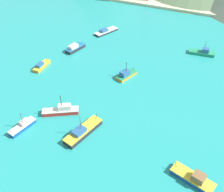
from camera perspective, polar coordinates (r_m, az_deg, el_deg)
The scene contains 11 objects.
ground at distance 71.96m, azimuth 2.17°, elevation -5.14°, with size 260.00×280.00×0.50m.
fishing_boat_1 at distance 102.40m, azimuth -7.71°, elevation 9.89°, with size 4.66×8.47×2.38m.
fishing_boat_3 at distance 67.98m, azimuth -6.08°, elevation -7.30°, with size 5.65×11.55×6.30m.
fishing_boat_4 at distance 86.67m, azimuth 2.94°, elevation 4.44°, with size 4.95×7.83×5.56m.
fishing_boat_5 at distance 94.25m, azimuth -14.45°, elevation 6.12°, with size 2.40×7.50×2.04m.
fishing_boat_6 at distance 72.57m, azimuth -18.06°, elevation -5.96°, with size 3.58×7.60×5.08m.
fishing_boat_8 at distance 103.98m, azimuth 18.29°, elevation 8.61°, with size 9.26×3.80×5.23m.
fishing_boat_10 at distance 74.26m, azimuth -10.44°, elevation -2.95°, with size 9.45×6.87×6.00m.
fishing_boat_11 at distance 61.42m, azimuth 16.61°, elevation -16.05°, with size 9.69×5.36×2.76m.
fishing_boat_12 at distance 114.42m, azimuth -1.30°, elevation 13.28°, with size 6.91×10.78×1.83m.
beach_strip at distance 144.60m, azimuth 16.09°, elevation 17.37°, with size 247.00×14.39×1.20m, color beige.
Camera 1 is at (18.95, -18.52, 49.41)m, focal length 44.03 mm.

